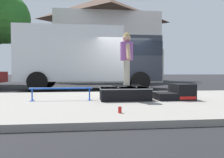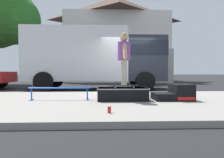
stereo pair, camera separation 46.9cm
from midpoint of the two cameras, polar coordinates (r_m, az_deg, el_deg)
name	(u,v)px [view 1 (the left image)]	position (r m, az deg, el deg)	size (l,w,h in m)	color
ground_plane	(129,93)	(8.85, 3.04, -3.85)	(140.00, 140.00, 0.00)	black
sidewalk_slab	(150,102)	(5.92, 7.90, -6.11)	(50.00, 5.00, 0.12)	gray
skate_box	(125,93)	(5.73, 1.14, -3.92)	(1.35, 0.74, 0.34)	black
kicker_ramp	(176,93)	(6.10, 14.93, -3.67)	(1.03, 0.75, 0.43)	black
grind_rail	(61,90)	(5.90, -15.84, -3.02)	(1.68, 0.28, 0.35)	blue
skateboard	(127,86)	(5.69, 1.61, -1.83)	(0.79, 0.25, 0.07)	black
skater_kid	(127,54)	(5.69, 1.62, 6.68)	(0.34, 0.73, 1.41)	#B7AD99
soda_can	(120,110)	(3.95, -1.29, -8.31)	(0.07, 0.07, 0.13)	red
box_truck	(90,56)	(10.91, -7.11, 6.16)	(6.91, 2.63, 3.05)	silver
house_behind	(105,38)	(21.25, -2.54, 10.96)	(9.54, 8.22, 8.40)	silver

